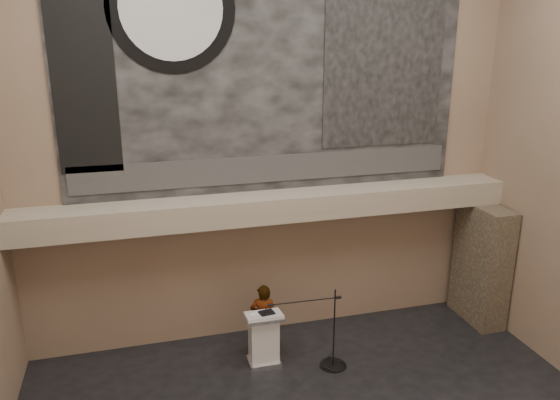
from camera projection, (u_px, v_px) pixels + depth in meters
name	position (u px, v px, depth m)	size (l,w,h in m)	color
wall_back	(269.00, 139.00, 10.91)	(10.00, 0.02, 8.50)	#806751
soffit	(275.00, 206.00, 10.92)	(10.00, 0.80, 0.50)	gray
sprinkler_left	(196.00, 227.00, 10.56)	(0.04, 0.04, 0.06)	#B2893D
sprinkler_right	(363.00, 212.00, 11.44)	(0.04, 0.04, 0.06)	#B2893D
banner	(269.00, 64.00, 10.46)	(8.00, 0.05, 5.00)	black
banner_text_strip	(270.00, 169.00, 11.02)	(7.76, 0.02, 0.55)	#303030
banner_clock_rim	(171.00, 8.00, 9.67)	(2.30, 2.30, 0.02)	black
banner_clock_face	(171.00, 8.00, 9.65)	(1.84, 1.84, 0.02)	silver
banner_building_print	(385.00, 57.00, 11.00)	(2.60, 0.02, 3.60)	black
banner_brick_print	(84.00, 85.00, 9.65)	(1.10, 0.02, 3.20)	black
stone_pier	(481.00, 264.00, 12.16)	(0.60, 1.40, 2.70)	#3F3426
lectern	(264.00, 338.00, 10.67)	(0.71, 0.51, 1.13)	silver
binder	(267.00, 313.00, 10.49)	(0.28, 0.22, 0.04)	black
papers	(258.00, 315.00, 10.43)	(0.22, 0.30, 0.01)	white
speaker_person	(264.00, 319.00, 10.99)	(0.55, 0.36, 1.50)	silver
mic_stand	(331.00, 355.00, 10.66)	(1.58, 0.52, 1.65)	black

